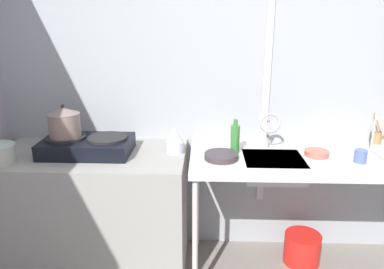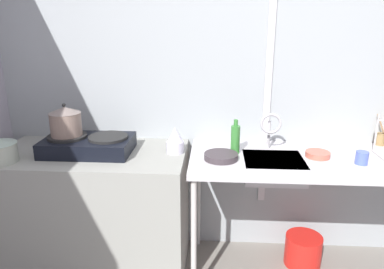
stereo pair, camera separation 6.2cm
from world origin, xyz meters
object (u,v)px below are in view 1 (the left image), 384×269
object	(u,v)px
percolator	(175,140)
small_bowl_on_drainboard	(317,153)
bucket_on_floor	(302,248)
cup_by_rack	(360,156)
stove	(87,145)
pot_on_left_burner	(64,122)
bottle_by_sink	(235,139)
utensil_jar	(377,137)
frying_pan	(221,156)
faucet	(270,125)
sink_basin	(273,167)

from	to	relation	value
percolator	small_bowl_on_drainboard	xyz separation A→B (m)	(0.94, -0.03, -0.07)
bucket_on_floor	cup_by_rack	bearing A→B (deg)	-37.32
stove	percolator	size ratio (longest dim) A/B	3.30
pot_on_left_burner	bottle_by_sink	world-z (taller)	pot_on_left_burner
pot_on_left_burner	cup_by_rack	size ratio (longest dim) A/B	2.67
pot_on_left_burner	small_bowl_on_drainboard	bearing A→B (deg)	0.35
cup_by_rack	utensil_jar	world-z (taller)	utensil_jar
stove	cup_by_rack	distance (m)	1.76
small_bowl_on_drainboard	bucket_on_floor	size ratio (longest dim) A/B	0.60
frying_pan	cup_by_rack	distance (m)	0.87
utensil_jar	bucket_on_floor	bearing A→B (deg)	-159.03
bottle_by_sink	utensil_jar	size ratio (longest dim) A/B	1.04
small_bowl_on_drainboard	bottle_by_sink	bearing A→B (deg)	175.94
cup_by_rack	frying_pan	bearing A→B (deg)	178.27
frying_pan	small_bowl_on_drainboard	xyz separation A→B (m)	(0.63, 0.08, -0.00)
pot_on_left_burner	frying_pan	size ratio (longest dim) A/B	1.00
bucket_on_floor	percolator	bearing A→B (deg)	-176.84
faucet	utensil_jar	size ratio (longest dim) A/B	1.19
cup_by_rack	bucket_on_floor	world-z (taller)	cup_by_rack
stove	bottle_by_sink	bearing A→B (deg)	2.80
faucet	small_bowl_on_drainboard	bearing A→B (deg)	-17.76
percolator	cup_by_rack	distance (m)	1.18
faucet	utensil_jar	bearing A→B (deg)	12.48
sink_basin	small_bowl_on_drainboard	xyz separation A→B (m)	(0.29, 0.06, 0.08)
bottle_by_sink	frying_pan	bearing A→B (deg)	-128.19
faucet	frying_pan	world-z (taller)	faucet
bucket_on_floor	pot_on_left_burner	bearing A→B (deg)	-176.95
faucet	utensil_jar	world-z (taller)	faucet
sink_basin	bucket_on_floor	world-z (taller)	sink_basin
stove	utensil_jar	distance (m)	2.05
sink_basin	frying_pan	distance (m)	0.35
stove	sink_basin	size ratio (longest dim) A/B	1.52
frying_pan	cup_by_rack	xyz separation A→B (m)	(0.87, -0.03, 0.02)
pot_on_left_burner	sink_basin	bearing A→B (deg)	-1.93
utensil_jar	bucket_on_floor	size ratio (longest dim) A/B	0.85
bottle_by_sink	bucket_on_floor	distance (m)	1.01
stove	pot_on_left_burner	world-z (taller)	pot_on_left_burner
frying_pan	utensil_jar	xyz separation A→B (m)	(1.14, 0.36, 0.03)
frying_pan	bucket_on_floor	world-z (taller)	frying_pan
frying_pan	pot_on_left_burner	bearing A→B (deg)	176.02
sink_basin	utensil_jar	world-z (taller)	utensil_jar
stove	faucet	distance (m)	1.23
sink_basin	small_bowl_on_drainboard	world-z (taller)	small_bowl_on_drainboard
bucket_on_floor	utensil_jar	bearing A→B (deg)	20.97
sink_basin	faucet	bearing A→B (deg)	94.01
percolator	stove	bearing A→B (deg)	-176.39
small_bowl_on_drainboard	bottle_by_sink	distance (m)	0.54
frying_pan	utensil_jar	bearing A→B (deg)	17.42
frying_pan	small_bowl_on_drainboard	distance (m)	0.64
faucet	small_bowl_on_drainboard	distance (m)	0.35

